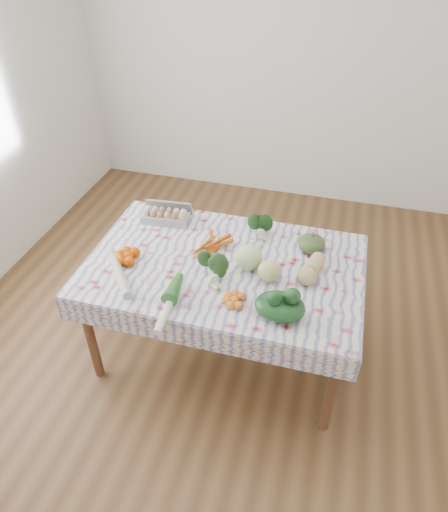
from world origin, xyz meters
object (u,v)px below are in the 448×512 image
Objects in this scene: kabocha_squash at (312,243)px; dining_table at (224,274)px; butternut_squash at (311,268)px; cabbage at (249,257)px; grapefruit at (269,271)px; egg_carton at (165,217)px.

dining_table is at bearing -151.14° from kabocha_squash.
kabocha_squash is 0.67× the size of butternut_squash.
grapefruit is (0.13, -0.08, -0.01)m from cabbage.
cabbage is at bearing 0.50° from dining_table.
egg_carton is 0.99m from kabocha_squash.
cabbage reaches higher than kabocha_squash.
egg_carton is (-0.50, 0.33, 0.13)m from dining_table.
cabbage reaches higher than butternut_squash.
cabbage is (-0.34, -0.27, 0.02)m from kabocha_squash.
butternut_squash reaches higher than egg_carton.
dining_table is 9.52× the size of kabocha_squash.
dining_table is at bearing -179.50° from cabbage.
egg_carton is at bearing 153.61° from cabbage.
cabbage is (0.15, 0.00, 0.16)m from dining_table.
egg_carton is 2.07× the size of cabbage.
kabocha_squash is at bearing 110.13° from butternut_squash.
butternut_squash is (0.52, 0.02, 0.14)m from dining_table.
grapefruit is at bearing -31.70° from egg_carton.
butternut_squash is 0.25m from grapefruit.
egg_carton is 2.48× the size of grapefruit.
dining_table is at bearing 165.49° from grapefruit.
kabocha_squash is 0.43m from cabbage.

